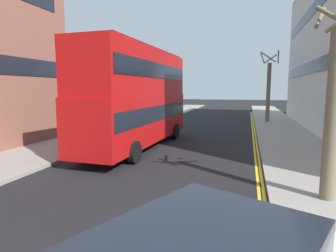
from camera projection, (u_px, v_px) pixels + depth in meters
The scene contains 7 objects.
sidewalk_right at pixel (297, 149), 15.53m from camera, with size 4.00×80.00×0.14m, color gray.
sidewalk_left at pixel (89, 138), 19.04m from camera, with size 4.00×80.00×0.14m, color gray.
kerb_line_outer at pixel (258, 156), 14.20m from camera, with size 0.10×56.00×0.01m, color yellow.
kerb_line_inner at pixel (255, 156), 14.24m from camera, with size 0.10×56.00×0.01m, color yellow.
double_decker_bus_away at pixel (138, 95), 16.04m from camera, with size 3.06×10.88×5.64m.
street_tree_near at pixel (334, 107), 8.03m from camera, with size 1.54×1.49×5.85m.
street_tree_mid at pixel (268, 89), 27.89m from camera, with size 1.83×1.71×6.88m.
Camera 1 is at (3.78, -0.59, 3.40)m, focal length 30.11 mm.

